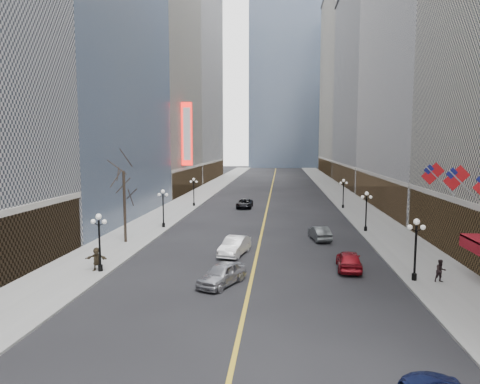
% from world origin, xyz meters
% --- Properties ---
extents(sidewalk_east, '(6.00, 230.00, 0.15)m').
position_xyz_m(sidewalk_east, '(14.00, 70.00, 0.07)').
color(sidewalk_east, gray).
rests_on(sidewalk_east, ground).
extents(sidewalk_west, '(6.00, 230.00, 0.15)m').
position_xyz_m(sidewalk_west, '(-14.00, 70.00, 0.07)').
color(sidewalk_west, gray).
rests_on(sidewalk_west, ground).
extents(lane_line, '(0.25, 200.00, 0.02)m').
position_xyz_m(lane_line, '(0.00, 80.00, 0.01)').
color(lane_line, gold).
rests_on(lane_line, ground).
extents(bldg_east_c, '(26.60, 40.60, 48.80)m').
position_xyz_m(bldg_east_c, '(29.88, 106.00, 24.18)').
color(bldg_east_c, '#97979A').
rests_on(bldg_east_c, ground).
extents(bldg_east_d, '(26.60, 46.60, 62.80)m').
position_xyz_m(bldg_east_d, '(29.90, 149.00, 31.17)').
color(bldg_east_d, '#B1AA93').
rests_on(bldg_east_d, ground).
extents(bldg_west_c, '(26.60, 30.60, 50.80)m').
position_xyz_m(bldg_west_c, '(-29.88, 87.00, 25.19)').
color(bldg_west_c, '#B1AA93').
rests_on(bldg_west_c, ground).
extents(bldg_west_d, '(26.60, 38.60, 72.80)m').
position_xyz_m(bldg_west_d, '(-29.92, 121.00, 36.17)').
color(bldg_west_d, silver).
rests_on(bldg_west_d, ground).
extents(streetlamp_east_1, '(1.26, 0.44, 4.52)m').
position_xyz_m(streetlamp_east_1, '(11.80, 30.00, 2.90)').
color(streetlamp_east_1, black).
rests_on(streetlamp_east_1, sidewalk_east).
extents(streetlamp_east_2, '(1.26, 0.44, 4.52)m').
position_xyz_m(streetlamp_east_2, '(11.80, 48.00, 2.90)').
color(streetlamp_east_2, black).
rests_on(streetlamp_east_2, sidewalk_east).
extents(streetlamp_east_3, '(1.26, 0.44, 4.52)m').
position_xyz_m(streetlamp_east_3, '(11.80, 66.00, 2.90)').
color(streetlamp_east_3, black).
rests_on(streetlamp_east_3, sidewalk_east).
extents(streetlamp_west_1, '(1.26, 0.44, 4.52)m').
position_xyz_m(streetlamp_west_1, '(-11.80, 30.00, 2.90)').
color(streetlamp_west_1, black).
rests_on(streetlamp_west_1, sidewalk_west).
extents(streetlamp_west_2, '(1.26, 0.44, 4.52)m').
position_xyz_m(streetlamp_west_2, '(-11.80, 48.00, 2.90)').
color(streetlamp_west_2, black).
rests_on(streetlamp_west_2, sidewalk_west).
extents(streetlamp_west_3, '(1.26, 0.44, 4.52)m').
position_xyz_m(streetlamp_west_3, '(-11.80, 66.00, 2.90)').
color(streetlamp_west_3, black).
rests_on(streetlamp_west_3, sidewalk_west).
extents(flag_4, '(2.87, 0.12, 2.87)m').
position_xyz_m(flag_4, '(15.31, 32.00, 7.29)').
color(flag_4, '#B2B2B7').
rests_on(flag_4, ground).
extents(flag_5, '(2.87, 0.12, 2.87)m').
position_xyz_m(flag_5, '(15.31, 37.00, 7.29)').
color(flag_5, '#B2B2B7').
rests_on(flag_5, ground).
extents(awning_c, '(1.40, 4.00, 0.93)m').
position_xyz_m(awning_c, '(16.11, 30.00, 3.08)').
color(awning_c, maroon).
rests_on(awning_c, ground).
extents(theatre_marquee, '(2.00, 0.55, 12.00)m').
position_xyz_m(theatre_marquee, '(-15.88, 80.00, 12.00)').
color(theatre_marquee, red).
rests_on(theatre_marquee, ground).
extents(tree_west_far, '(3.60, 3.60, 7.92)m').
position_xyz_m(tree_west_far, '(-13.50, 40.00, 6.24)').
color(tree_west_far, '#2D231C').
rests_on(tree_west_far, sidewalk_west).
extents(car_nb_near, '(3.60, 4.94, 1.56)m').
position_xyz_m(car_nb_near, '(-2.00, 28.10, 0.78)').
color(car_nb_near, '#A1A2A8').
rests_on(car_nb_near, ground).
extents(car_nb_mid, '(2.72, 5.20, 1.63)m').
position_xyz_m(car_nb_mid, '(-2.00, 36.51, 0.81)').
color(car_nb_mid, silver).
rests_on(car_nb_mid, ground).
extents(car_nb_far, '(2.45, 5.17, 1.43)m').
position_xyz_m(car_nb_far, '(-3.54, 65.44, 0.71)').
color(car_nb_far, black).
rests_on(car_nb_far, ground).
extents(car_sb_mid, '(2.16, 4.71, 1.57)m').
position_xyz_m(car_sb_mid, '(7.56, 32.70, 0.78)').
color(car_sb_mid, maroon).
rests_on(car_sb_mid, ground).
extents(car_sb_far, '(2.21, 4.58, 1.45)m').
position_xyz_m(car_sb_far, '(6.21, 43.38, 0.72)').
color(car_sb_far, '#43484A').
rests_on(car_sb_far, ground).
extents(ped_east_walk, '(0.87, 0.59, 1.64)m').
position_xyz_m(ped_east_walk, '(13.51, 29.71, 0.97)').
color(ped_east_walk, black).
rests_on(ped_east_walk, sidewalk_east).
extents(ped_west_far, '(1.75, 0.59, 1.86)m').
position_xyz_m(ped_west_far, '(-12.11, 30.07, 1.08)').
color(ped_west_far, '#332A1C').
rests_on(ped_west_far, sidewalk_west).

